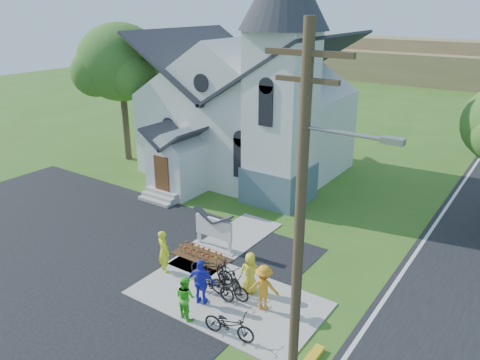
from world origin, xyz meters
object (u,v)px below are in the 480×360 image
Objects in this scene: cyclist_0 at (164,251)px; cyclist_3 at (264,287)px; cyclist_2 at (201,282)px; cyclist_4 at (250,273)px; bike_1 at (229,286)px; bike_3 at (229,276)px; cyclist_1 at (186,297)px; utility_pole at (303,208)px; bike_2 at (214,284)px; bike_0 at (212,269)px; bike_4 at (229,324)px; church_sign at (214,228)px.

cyclist_0 reaches higher than cyclist_3.
cyclist_4 is at bearing -142.31° from cyclist_2.
bike_3 reaches higher than bike_1.
cyclist_0 is 3.20m from cyclist_1.
cyclist_3 is (1.35, 0.18, 0.36)m from bike_1.
cyclist_0 is 4.61m from cyclist_3.
bike_3 is (0.20, 2.23, -0.26)m from cyclist_1.
utility_pole is 6.78m from bike_2.
bike_0 is at bearing 107.94° from bike_3.
bike_3 is (0.27, 1.30, -0.34)m from cyclist_2.
cyclist_1 is at bearing 176.09° from utility_pole.
cyclist_0 is 0.96× the size of bike_2.
cyclist_4 is at bearing -100.29° from cyclist_1.
cyclist_0 is at bearing 121.23° from bike_3.
cyclist_0 reaches higher than bike_3.
bike_3 is at bearing -84.11° from cyclist_1.
bike_4 is at bearing 174.91° from cyclist_0.
cyclist_2 is (2.61, -0.83, -0.03)m from cyclist_0.
cyclist_4 is (0.99, 2.52, 0.02)m from cyclist_1.
bike_2 is (2.21, -2.88, -0.48)m from church_sign.
bike_4 is (-0.10, -1.93, -0.38)m from cyclist_3.
bike_1 is at bearing 40.09° from cyclist_4.
bike_0 reaches higher than bike_4.
cyclist_1 is at bearing -163.13° from bike_3.
utility_pole reaches higher than bike_2.
bike_0 is 1.11× the size of cyclist_2.
cyclist_1 is 0.92× the size of cyclist_3.
cyclist_0 is 2.75m from bike_2.
utility_pole is 5.72× the size of cyclist_2.
bike_2 is 1.42m from cyclist_4.
cyclist_2 is 1.91m from cyclist_4.
bike_1 is 0.93m from cyclist_4.
church_sign is 0.22× the size of utility_pole.
bike_4 is (2.50, -2.29, -0.03)m from bike_0.
cyclist_3 reaches higher than cyclist_4.
bike_1 is (1.25, -0.54, -0.02)m from bike_0.
cyclist_2 reaches higher than bike_0.
bike_0 reaches higher than bike_2.
bike_1 is 0.90× the size of bike_4.
cyclist_2 is at bearing 5.72° from cyclist_3.
bike_0 is 0.87m from bike_3.
bike_1 is (0.59, 1.74, -0.30)m from cyclist_1.
bike_2 is at bearing -80.28° from cyclist_1.
cyclist_3 reaches higher than bike_0.
cyclist_3 is (4.61, 0.16, -0.04)m from cyclist_0.
bike_3 reaches higher than bike_4.
bike_3 is (-0.39, 0.48, 0.04)m from bike_1.
bike_2 reaches higher than bike_4.
cyclist_1 reaches higher than bike_1.
cyclist_3 reaches higher than cyclist_1.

